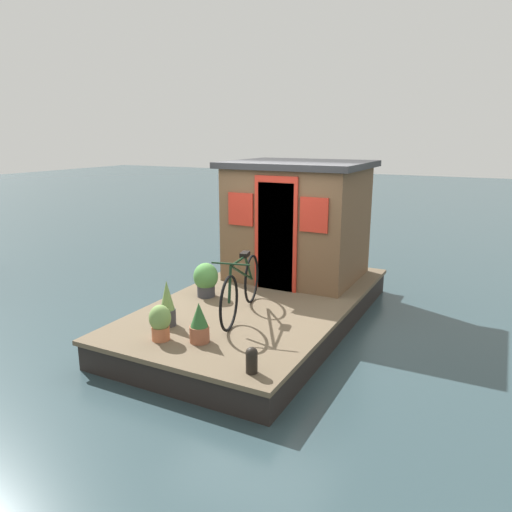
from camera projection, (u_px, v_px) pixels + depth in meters
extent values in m
plane|color=#2D4247|center=(262.00, 323.00, 7.43)|extent=(60.00, 60.00, 0.00)
cube|color=brown|center=(262.00, 300.00, 7.34)|extent=(4.92, 2.64, 0.06)
cube|color=black|center=(262.00, 312.00, 7.39)|extent=(4.82, 2.59, 0.35)
cube|color=brown|center=(298.00, 223.00, 8.27)|extent=(1.74, 2.07, 1.88)
cube|color=#28282B|center=(299.00, 164.00, 8.03)|extent=(1.94, 2.27, 0.10)
cube|color=#144733|center=(276.00, 237.00, 7.53)|extent=(0.04, 0.60, 1.70)
cube|color=red|center=(276.00, 234.00, 7.51)|extent=(0.03, 0.72, 1.80)
cube|color=red|center=(314.00, 215.00, 7.15)|extent=(0.03, 0.44, 0.52)
cube|color=red|center=(241.00, 209.00, 7.70)|extent=(0.03, 0.44, 0.52)
torus|color=black|center=(229.00, 303.00, 6.04)|extent=(0.70, 0.19, 0.71)
torus|color=black|center=(252.00, 279.00, 7.06)|extent=(0.70, 0.19, 0.71)
cylinder|color=black|center=(242.00, 273.00, 6.53)|extent=(1.00, 0.26, 0.49)
cylinder|color=black|center=(238.00, 261.00, 6.32)|extent=(0.65, 0.18, 0.07)
cylinder|color=black|center=(248.00, 268.00, 6.85)|extent=(0.37, 0.12, 0.45)
cylinder|color=black|center=(230.00, 285.00, 6.02)|extent=(0.13, 0.06, 0.46)
cube|color=black|center=(245.00, 254.00, 6.62)|extent=(0.22, 0.14, 0.06)
cylinder|color=black|center=(231.00, 264.00, 6.00)|extent=(0.13, 0.49, 0.02)
cylinder|color=#38383D|center=(206.00, 291.00, 7.39)|extent=(0.27, 0.27, 0.17)
ellipsoid|color=#4C8942|center=(206.00, 276.00, 7.33)|extent=(0.38, 0.38, 0.42)
cylinder|color=#38383D|center=(168.00, 317.00, 6.24)|extent=(0.21, 0.21, 0.22)
cone|color=#70934C|center=(167.00, 295.00, 6.17)|extent=(0.19, 0.19, 0.39)
cylinder|color=#B2603D|center=(161.00, 333.00, 5.81)|extent=(0.21, 0.21, 0.17)
ellipsoid|color=#70934C|center=(160.00, 318.00, 5.76)|extent=(0.26, 0.26, 0.32)
cylinder|color=#935138|center=(200.00, 334.00, 5.75)|extent=(0.24, 0.24, 0.20)
cone|color=#2D602D|center=(199.00, 315.00, 5.69)|extent=(0.21, 0.21, 0.29)
cylinder|color=black|center=(252.00, 363.00, 5.00)|extent=(0.12, 0.12, 0.22)
sphere|color=black|center=(252.00, 353.00, 4.97)|extent=(0.13, 0.13, 0.13)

